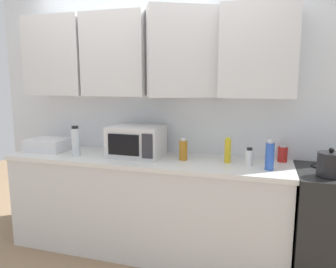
# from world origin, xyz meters

# --- Properties ---
(wall_back_with_cabinets) EXTENTS (3.43, 0.56, 2.60)m
(wall_back_with_cabinets) POSITION_xyz_m (0.00, -0.07, 1.58)
(wall_back_with_cabinets) COLOR white
(wall_back_with_cabinets) RESTS_ON ground_plane
(counter_run) EXTENTS (2.56, 0.63, 0.90)m
(counter_run) POSITION_xyz_m (0.00, -0.30, 0.45)
(counter_run) COLOR silver
(counter_run) RESTS_ON ground_plane
(kettle) EXTENTS (0.18, 0.18, 0.20)m
(kettle) POSITION_xyz_m (1.50, -0.46, 1.00)
(kettle) COLOR black
(kettle) RESTS_ON stove_range
(microwave) EXTENTS (0.48, 0.37, 0.28)m
(microwave) POSITION_xyz_m (-0.09, -0.27, 1.04)
(microwave) COLOR silver
(microwave) RESTS_ON counter_run
(dish_rack) EXTENTS (0.38, 0.30, 0.12)m
(dish_rack) POSITION_xyz_m (-1.03, -0.30, 0.96)
(dish_rack) COLOR silver
(dish_rack) RESTS_ON counter_run
(bottle_yellow_mustard) EXTENTS (0.05, 0.05, 0.22)m
(bottle_yellow_mustard) POSITION_xyz_m (0.74, -0.26, 1.01)
(bottle_yellow_mustard) COLOR gold
(bottle_yellow_mustard) RESTS_ON counter_run
(bottle_blue_cleaner) EXTENTS (0.07, 0.07, 0.24)m
(bottle_blue_cleaner) POSITION_xyz_m (1.08, -0.39, 1.01)
(bottle_blue_cleaner) COLOR #2D56B7
(bottle_blue_cleaner) RESTS_ON counter_run
(bottle_amber_vinegar) EXTENTS (0.07, 0.07, 0.20)m
(bottle_amber_vinegar) POSITION_xyz_m (0.35, -0.28, 0.99)
(bottle_amber_vinegar) COLOR #AD701E
(bottle_amber_vinegar) RESTS_ON counter_run
(bottle_white_jar) EXTENTS (0.06, 0.06, 0.15)m
(bottle_white_jar) POSITION_xyz_m (0.92, -0.29, 0.97)
(bottle_white_jar) COLOR white
(bottle_white_jar) RESTS_ON counter_run
(bottle_clear_tall) EXTENTS (0.07, 0.07, 0.28)m
(bottle_clear_tall) POSITION_xyz_m (-0.64, -0.41, 1.04)
(bottle_clear_tall) COLOR silver
(bottle_clear_tall) RESTS_ON counter_run
(bottle_red_sauce) EXTENTS (0.08, 0.08, 0.14)m
(bottle_red_sauce) POSITION_xyz_m (1.19, -0.09, 0.97)
(bottle_red_sauce) COLOR red
(bottle_red_sauce) RESTS_ON counter_run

